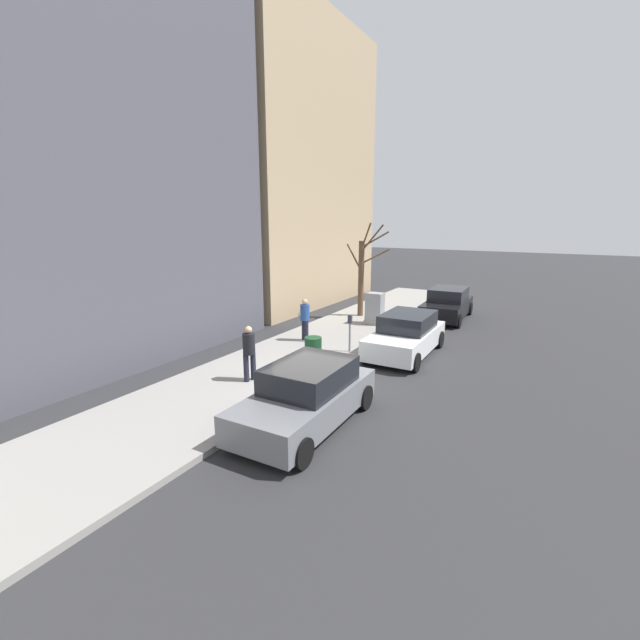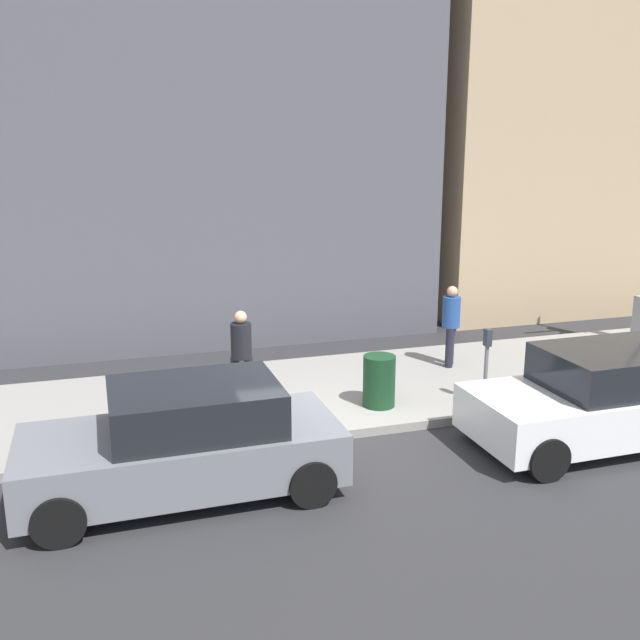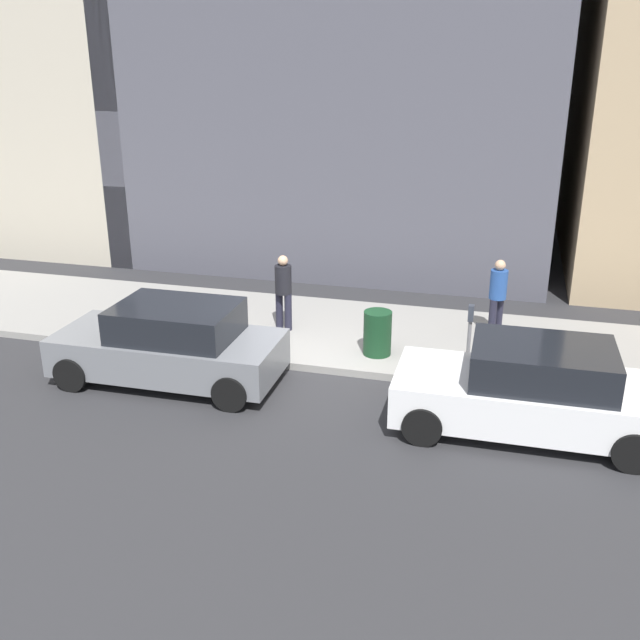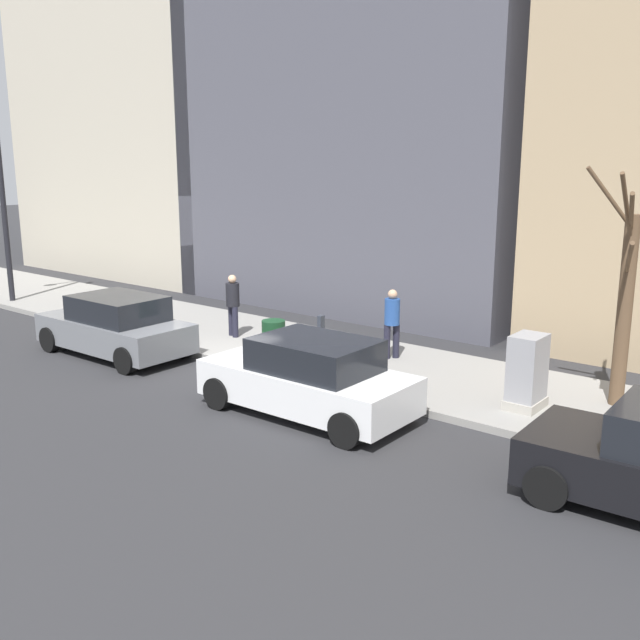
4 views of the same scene
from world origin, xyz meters
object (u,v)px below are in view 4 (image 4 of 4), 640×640
at_px(parked_car_grey, 116,326).
at_px(utility_box, 527,372).
at_px(parked_car_white, 309,378).
at_px(parking_meter, 321,339).
at_px(pedestrian_midblock, 233,302).
at_px(pedestrian_near_meter, 392,320).
at_px(bare_tree, 625,300).
at_px(trash_bin, 274,339).

relative_size(parked_car_grey, utility_box, 2.95).
bearing_deg(parked_car_white, utility_box, -51.91).
height_order(parking_meter, pedestrian_midblock, pedestrian_midblock).
distance_m(parking_meter, pedestrian_near_meter, 2.19).
bearing_deg(bare_tree, parked_car_white, 130.26).
bearing_deg(parked_car_white, bare_tree, -50.27).
height_order(parked_car_white, trash_bin, parked_car_white).
height_order(parked_car_grey, parking_meter, parked_car_grey).
height_order(bare_tree, trash_bin, bare_tree).
distance_m(parked_car_white, utility_box, 4.13).
height_order(parked_car_white, parking_meter, parked_car_white).
relative_size(utility_box, pedestrian_midblock, 0.86).
height_order(parked_car_white, parked_car_grey, same).
height_order(parked_car_white, pedestrian_near_meter, pedestrian_near_meter).
height_order(parking_meter, pedestrian_near_meter, pedestrian_near_meter).
xyz_separation_m(parked_car_white, pedestrian_midblock, (3.02, 5.14, 0.35)).
distance_m(trash_bin, pedestrian_near_meter, 2.85).
height_order(parked_car_grey, bare_tree, bare_tree).
relative_size(parking_meter, trash_bin, 1.50).
bearing_deg(parked_car_white, trash_bin, 52.67).
bearing_deg(parked_car_white, pedestrian_midblock, 59.02).
xyz_separation_m(parking_meter, pedestrian_near_meter, (2.15, -0.42, 0.11)).
bearing_deg(parking_meter, trash_bin, 76.04).
xyz_separation_m(bare_tree, pedestrian_midblock, (-0.80, 9.66, -1.13)).
xyz_separation_m(parked_car_grey, pedestrian_midblock, (2.78, -1.31, 0.35)).
relative_size(parked_car_white, parked_car_grey, 1.00).
bearing_deg(pedestrian_near_meter, parked_car_grey, -26.23).
height_order(parking_meter, bare_tree, bare_tree).
distance_m(utility_box, bare_tree, 2.25).
distance_m(parked_car_grey, parking_meter, 5.56).
relative_size(parked_car_grey, pedestrian_midblock, 2.54).
height_order(parked_car_white, pedestrian_midblock, pedestrian_midblock).
height_order(pedestrian_near_meter, pedestrian_midblock, same).
bearing_deg(utility_box, bare_tree, -45.96).
xyz_separation_m(bare_tree, pedestrian_near_meter, (0.05, 5.19, -1.13)).
bearing_deg(utility_box, parked_car_grey, 103.53).
relative_size(parked_car_white, utility_box, 2.95).
distance_m(parked_car_grey, pedestrian_near_meter, 6.83).
bearing_deg(pedestrian_near_meter, parking_meter, 20.51).
bearing_deg(pedestrian_near_meter, parked_car_white, 41.51).
distance_m(parked_car_grey, pedestrian_midblock, 3.09).
distance_m(parked_car_white, pedestrian_near_meter, 3.95).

